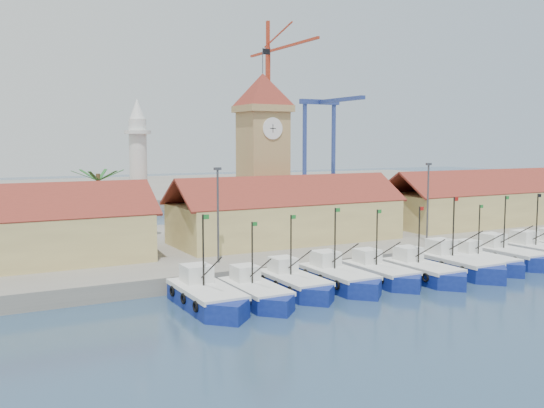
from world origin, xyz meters
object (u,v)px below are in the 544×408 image
boat_5 (425,273)px  clock_tower (263,150)px  boat_0 (208,299)px  minaret (138,170)px

boat_5 → clock_tower: 26.95m
boat_0 → clock_tower: bearing=54.2°
boat_0 → minaret: 27.06m
boat_5 → minaret: minaret is taller
boat_0 → minaret: size_ratio=0.62×
minaret → boat_5: bearing=-53.2°
clock_tower → minaret: clock_tower is taller
minaret → clock_tower: bearing=-7.6°
clock_tower → minaret: 15.30m
boat_5 → clock_tower: clock_tower is taller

